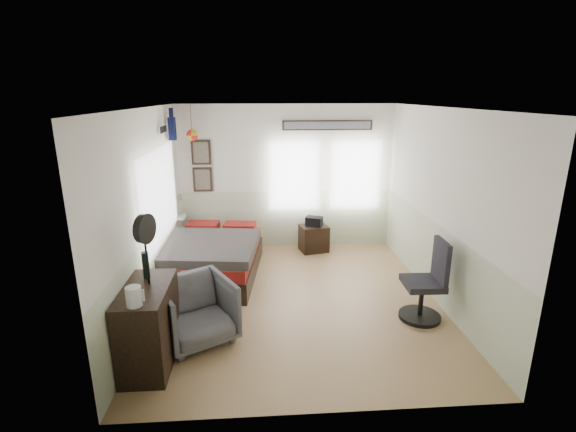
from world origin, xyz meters
name	(u,v)px	position (x,y,z in m)	size (l,w,h in m)	color
ground_plane	(297,300)	(0.00, 0.00, -0.01)	(4.00, 4.50, 0.01)	#AD8550
room_shell	(291,188)	(-0.08, 0.19, 1.61)	(4.02, 4.52, 2.71)	silver
wall_decor	(224,140)	(-1.10, 1.96, 2.10)	(3.55, 1.32, 1.44)	#3D2B1D
bed	(212,258)	(-1.30, 0.93, 0.32)	(1.65, 2.18, 0.65)	black
dresser	(149,325)	(-1.74, -1.33, 0.45)	(0.48, 1.00, 0.90)	black
armchair	(196,311)	(-1.30, -0.92, 0.38)	(0.82, 0.84, 0.77)	#4F4F4F
nightstand	(314,238)	(0.50, 1.94, 0.25)	(0.49, 0.40, 0.49)	black
task_chair	(427,287)	(1.64, -0.63, 0.44)	(0.55, 0.55, 1.09)	black
kettle	(134,296)	(-1.74, -1.72, 1.00)	(0.17, 0.15, 0.20)	silver
bottle	(146,265)	(-1.79, -1.07, 1.05)	(0.08, 0.08, 0.30)	black
stand_fan	(145,230)	(-1.71, -1.24, 1.51)	(0.18, 0.31, 0.79)	black
black_bag	(314,221)	(0.50, 1.94, 0.58)	(0.30, 0.19, 0.17)	black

